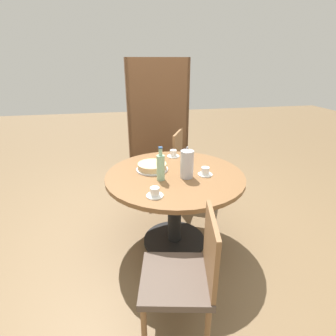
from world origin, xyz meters
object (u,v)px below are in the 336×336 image
chair_a (186,274)px  chair_b (188,164)px  bookshelf (158,123)px  cup_c (205,172)px  cup_a (173,154)px  coffee_pot (187,163)px  water_bottle (161,167)px  cake_main (152,167)px  cup_b (155,193)px

chair_a → chair_b: (0.48, 1.72, 0.00)m
bookshelf → cup_c: size_ratio=13.21×
cup_a → chair_b: bearing=55.1°
coffee_pot → water_bottle: 0.22m
coffee_pot → water_bottle: water_bottle is taller
cup_a → cup_c: (0.17, -0.51, 0.00)m
water_bottle → cup_a: size_ratio=2.25×
cake_main → cup_b: (-0.05, -0.49, -0.00)m
chair_a → water_bottle: size_ratio=3.01×
cup_b → cup_c: size_ratio=1.00×
chair_b → cup_a: bearing=172.0°
chair_a → cup_a: (0.20, 1.32, 0.29)m
coffee_pot → cake_main: 0.35m
cup_b → bookshelf: bearing=80.4°
water_bottle → cup_a: 0.58m
cup_b → water_bottle: bearing=71.7°
water_bottle → cake_main: size_ratio=0.98×
water_bottle → cake_main: (-0.04, 0.22, -0.09)m
bookshelf → cup_b: bearing=80.4°
cup_a → cup_b: size_ratio=1.00×
water_bottle → bookshelf: bearing=81.9°
coffee_pot → cup_a: 0.53m
cup_a → cup_c: same height
water_bottle → cup_a: water_bottle is taller
coffee_pot → cup_a: (-0.00, 0.52, -0.10)m
chair_a → bookshelf: bearing=-173.2°
chair_a → cup_c: (0.38, 0.82, 0.29)m
chair_b → water_bottle: water_bottle is taller
bookshelf → cup_c: bookshelf is taller
chair_b → bookshelf: (-0.26, 0.75, 0.35)m
chair_a → cake_main: size_ratio=2.96×
chair_b → cake_main: 0.93m
cake_main → cup_a: cup_a is taller
water_bottle → cup_b: water_bottle is taller
cup_c → chair_a: bearing=-114.8°
cake_main → cup_c: size_ratio=2.28×
bookshelf → cup_a: size_ratio=13.21×
chair_b → coffee_pot: 1.03m
cake_main → cup_a: (0.26, 0.31, -0.00)m
bookshelf → cup_a: (-0.02, -1.14, -0.06)m
chair_a → bookshelf: size_ratio=0.51×
chair_a → cup_b: (-0.11, 0.52, 0.29)m
coffee_pot → water_bottle: (-0.22, -0.01, -0.01)m
cake_main → cup_c: (0.44, -0.20, -0.00)m
coffee_pot → cake_main: size_ratio=0.94×
chair_b → chair_a: bearing=-168.7°
cup_a → cup_b: (-0.31, -0.80, 0.00)m
cup_a → cup_b: bearing=-111.1°
cup_a → cup_c: size_ratio=1.00×
chair_a → cup_a: chair_a is taller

